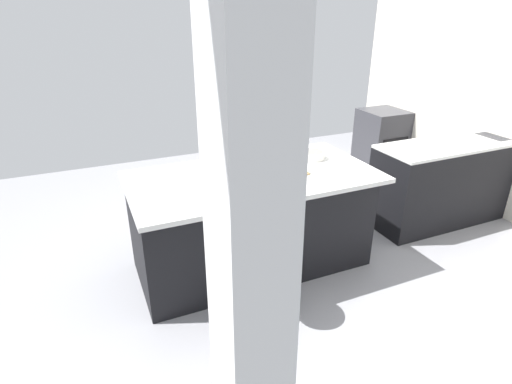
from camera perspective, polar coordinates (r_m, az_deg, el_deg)
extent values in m
plane|color=gray|center=(4.01, 5.20, -10.51)|extent=(7.27, 7.27, 0.00)
cube|color=black|center=(5.44, 27.47, 1.73)|extent=(2.52, 0.60, 0.89)
cube|color=silver|center=(5.30, 28.42, 6.33)|extent=(2.52, 0.60, 0.03)
cube|color=#38383D|center=(5.56, 30.39, 6.15)|extent=(0.44, 0.36, 0.12)
cylinder|color=#B7B7BC|center=(5.60, 29.63, 8.57)|extent=(0.02, 0.02, 0.28)
cube|color=#38383D|center=(6.49, 16.79, 6.82)|extent=(0.60, 0.60, 0.89)
cube|color=black|center=(6.28, 18.49, 5.62)|extent=(0.44, 0.01, 0.32)
cube|color=black|center=(3.83, -0.60, -4.21)|extent=(2.08, 0.92, 0.90)
cube|color=silver|center=(3.59, -0.32, 2.07)|extent=(2.14, 1.12, 0.04)
cylinder|color=#B7B7BC|center=(3.47, 2.01, -16.43)|extent=(0.44, 0.44, 0.03)
cylinder|color=#B7B7BC|center=(3.28, 2.09, -12.43)|extent=(0.05, 0.05, 0.59)
cylinder|color=black|center=(3.10, 2.18, -7.73)|extent=(0.36, 0.36, 0.04)
cube|color=tan|center=(3.62, 3.99, 2.71)|extent=(0.36, 0.24, 0.02)
sphere|color=gold|center=(3.53, 2.94, 3.01)|extent=(0.08, 0.08, 0.08)
sphere|color=#609E2D|center=(3.61, 6.29, 3.47)|extent=(0.09, 0.09, 0.09)
sphere|color=red|center=(3.64, 4.08, 3.60)|extent=(0.07, 0.07, 0.07)
cylinder|color=silver|center=(3.55, -6.73, 3.86)|extent=(0.06, 0.06, 0.22)
cylinder|color=silver|center=(3.50, -6.85, 6.16)|extent=(0.03, 0.03, 0.08)
cylinder|color=#B7B7BC|center=(3.48, -6.89, 6.87)|extent=(0.03, 0.03, 0.02)
cylinder|color=silver|center=(4.00, 7.67, 5.06)|extent=(0.25, 0.25, 0.07)
cylinder|color=slate|center=(3.99, 7.69, 5.26)|extent=(0.20, 0.20, 0.04)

